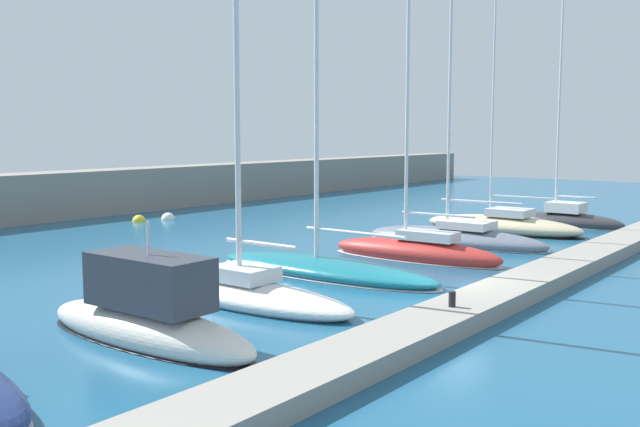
% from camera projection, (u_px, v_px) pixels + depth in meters
% --- Properties ---
extents(ground_plane, '(120.83, 120.83, 0.00)m').
position_uv_depth(ground_plane, '(449.00, 294.00, 24.26)').
color(ground_plane, '#1E567A').
extents(dock_pier, '(46.38, 1.88, 0.52)m').
position_uv_depth(dock_pier, '(503.00, 294.00, 23.09)').
color(dock_pier, gray).
rests_on(dock_pier, ground_plane).
extents(motorboat_ivory_third, '(1.96, 7.54, 3.48)m').
position_uv_depth(motorboat_ivory_third, '(147.00, 316.00, 18.66)').
color(motorboat_ivory_third, silver).
rests_on(motorboat_ivory_third, ground_plane).
extents(sailboat_white_fourth, '(2.49, 8.56, 15.10)m').
position_uv_depth(sailboat_white_fourth, '(244.00, 289.00, 23.03)').
color(sailboat_white_fourth, white).
rests_on(sailboat_white_fourth, ground_plane).
extents(sailboat_teal_fifth, '(2.76, 10.11, 14.86)m').
position_uv_depth(sailboat_teal_fifth, '(324.00, 266.00, 27.53)').
color(sailboat_teal_fifth, '#19707F').
rests_on(sailboat_teal_fifth, ground_plane).
extents(sailboat_red_sixth, '(2.24, 7.96, 13.27)m').
position_uv_depth(sailboat_red_sixth, '(416.00, 250.00, 30.76)').
color(sailboat_red_sixth, '#B72D28').
rests_on(sailboat_red_sixth, ground_plane).
extents(sailboat_slate_seventh, '(3.11, 9.43, 18.36)m').
position_uv_depth(sailboat_slate_seventh, '(455.00, 237.00, 35.03)').
color(sailboat_slate_seventh, slate).
rests_on(sailboat_slate_seventh, ground_plane).
extents(sailboat_sand_eighth, '(2.84, 8.86, 14.98)m').
position_uv_depth(sailboat_sand_eighth, '(502.00, 225.00, 39.10)').
color(sailboat_sand_eighth, beige).
rests_on(sailboat_sand_eighth, ground_plane).
extents(sailboat_charcoal_ninth, '(2.31, 6.74, 14.24)m').
position_uv_depth(sailboat_charcoal_ninth, '(566.00, 219.00, 41.80)').
color(sailboat_charcoal_ninth, '#2D2D33').
rests_on(sailboat_charcoal_ninth, ground_plane).
extents(mooring_buoy_white, '(0.86, 0.86, 0.86)m').
position_uv_depth(mooring_buoy_white, '(168.00, 219.00, 44.77)').
color(mooring_buoy_white, white).
rests_on(mooring_buoy_white, ground_plane).
extents(mooring_buoy_yellow, '(0.82, 0.82, 0.82)m').
position_uv_depth(mooring_buoy_yellow, '(139.00, 222.00, 43.70)').
color(mooring_buoy_yellow, yellow).
rests_on(mooring_buoy_yellow, ground_plane).
extents(dock_bollard, '(0.20, 0.20, 0.44)m').
position_uv_depth(dock_bollard, '(452.00, 299.00, 20.30)').
color(dock_bollard, black).
rests_on(dock_bollard, dock_pier).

